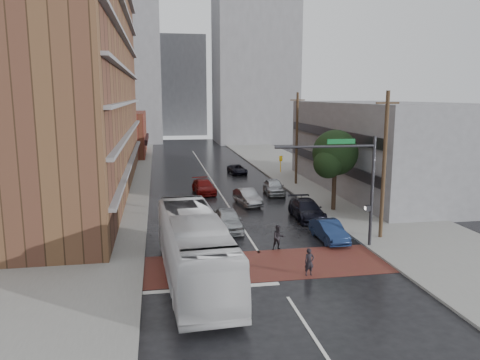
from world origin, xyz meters
TOP-DOWN VIEW (x-y plane):
  - ground at (0.00, 0.00)m, footprint 160.00×160.00m
  - crosswalk at (0.00, 0.50)m, footprint 14.00×5.00m
  - sidewalk_west at (-11.50, 25.00)m, footprint 9.00×90.00m
  - sidewalk_east at (11.50, 25.00)m, footprint 9.00×90.00m
  - apartment_block at (-14.00, 24.00)m, footprint 10.00×44.00m
  - storefront_west at (-12.00, 54.00)m, footprint 8.00×16.00m
  - building_east at (16.50, 20.00)m, footprint 11.00×26.00m
  - distant_tower_west at (-14.00, 78.00)m, footprint 18.00×16.00m
  - distant_tower_east at (14.00, 72.00)m, footprint 16.00×14.00m
  - distant_tower_center at (0.00, 95.00)m, footprint 12.00×10.00m
  - street_tree at (8.52, 12.03)m, footprint 4.20×4.10m
  - signal_mast at (5.85, 2.50)m, footprint 6.50×0.30m
  - utility_pole_near at (8.80, 4.00)m, footprint 1.60×0.26m
  - utility_pole_far at (8.80, 24.00)m, footprint 1.60×0.26m
  - transit_bus at (-4.29, -1.00)m, footprint 3.67×12.79m
  - pedestrian_a at (1.90, -1.50)m, footprint 0.60×0.43m
  - pedestrian_b at (1.33, 3.00)m, footprint 0.81×0.65m
  - car_travel_a at (-1.19, 7.84)m, footprint 1.89×4.65m
  - car_travel_b at (1.76, 15.60)m, footprint 2.14×4.45m
  - car_travel_c at (-1.61, 21.24)m, footprint 2.35×4.84m
  - suv_travel at (3.69, 32.30)m, footprint 2.24×4.22m
  - car_parked_near at (5.20, 4.27)m, footprint 1.56×4.20m
  - car_parked_mid at (5.49, 10.00)m, footprint 2.23×5.22m
  - car_parked_far at (5.20, 19.58)m, footprint 2.10×4.57m

SIDE VIEW (x-z plane):
  - ground at x=0.00m, z-range 0.00..0.00m
  - crosswalk at x=0.00m, z-range 0.00..0.02m
  - sidewalk_west at x=-11.50m, z-range 0.00..0.15m
  - sidewalk_east at x=11.50m, z-range 0.00..0.15m
  - suv_travel at x=3.69m, z-range 0.00..1.13m
  - car_travel_c at x=-1.61m, z-range 0.00..1.36m
  - car_parked_near at x=5.20m, z-range 0.00..1.37m
  - car_travel_b at x=1.76m, z-range 0.00..1.41m
  - car_parked_mid at x=5.49m, z-range 0.00..1.50m
  - car_parked_far at x=5.20m, z-range 0.00..1.52m
  - pedestrian_a at x=1.90m, z-range 0.00..1.53m
  - car_travel_a at x=-1.19m, z-range 0.00..1.58m
  - pedestrian_b at x=1.33m, z-range 0.00..1.60m
  - transit_bus at x=-4.29m, z-range 0.00..3.52m
  - storefront_west at x=-12.00m, z-range 0.00..7.00m
  - building_east at x=16.50m, z-range 0.00..9.00m
  - signal_mast at x=5.85m, z-range 1.13..8.33m
  - street_tree at x=8.52m, z-range 1.28..8.18m
  - utility_pole_near at x=8.80m, z-range 0.14..10.14m
  - utility_pole_far at x=8.80m, z-range 0.14..10.14m
  - distant_tower_center at x=0.00m, z-range 0.00..24.00m
  - apartment_block at x=-14.00m, z-range 0.00..28.00m
  - distant_tower_west at x=-14.00m, z-range 0.00..32.00m
  - distant_tower_east at x=14.00m, z-range 0.00..36.00m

